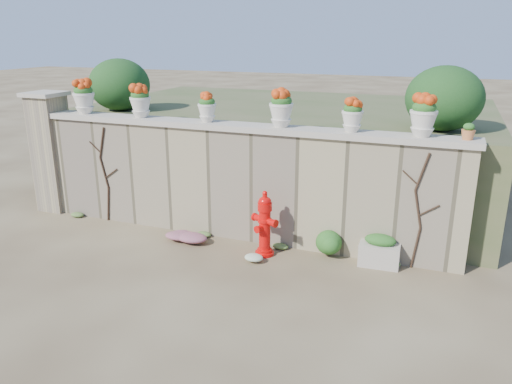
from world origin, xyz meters
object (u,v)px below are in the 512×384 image
at_px(planter_box, 379,251).
at_px(urn_pot_0, 84,97).
at_px(fire_hydrant, 265,223).
at_px(terracotta_pot, 468,132).

height_order(planter_box, urn_pot_0, urn_pot_0).
distance_m(fire_hydrant, terracotta_pot, 3.46).
bearing_deg(fire_hydrant, terracotta_pot, 33.35).
height_order(urn_pot_0, terracotta_pot, urn_pot_0).
distance_m(fire_hydrant, planter_box, 1.92).
bearing_deg(fire_hydrant, planter_box, 30.67).
xyz_separation_m(fire_hydrant, terracotta_pot, (2.98, 0.62, 1.64)).
bearing_deg(planter_box, urn_pot_0, 174.05).
bearing_deg(terracotta_pot, urn_pot_0, 180.00).
distance_m(fire_hydrant, urn_pot_0, 4.45).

